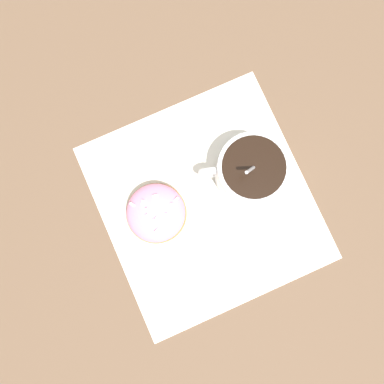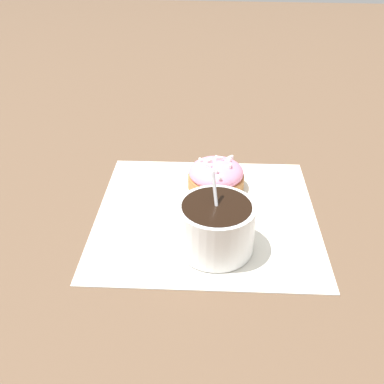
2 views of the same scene
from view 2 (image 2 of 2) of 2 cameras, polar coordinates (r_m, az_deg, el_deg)
name	(u,v)px [view 2 (image 2 of 2)]	position (r m, az deg, el deg)	size (l,w,h in m)	color
ground_plane	(206,215)	(0.60, 1.80, -2.94)	(3.00, 3.00, 0.00)	brown
paper_napkin	(206,214)	(0.60, 1.80, -2.83)	(0.29, 0.30, 0.00)	white
coffee_cup	(216,225)	(0.52, 3.11, -4.15)	(0.11, 0.09, 0.09)	white
frosted_pastry	(216,176)	(0.64, 3.07, 2.09)	(0.08, 0.08, 0.04)	#B2753D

